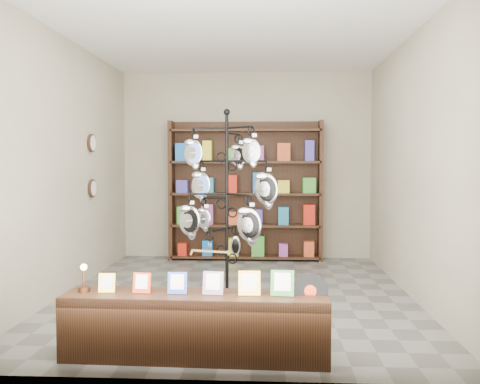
{
  "coord_description": "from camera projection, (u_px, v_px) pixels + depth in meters",
  "views": [
    {
      "loc": [
        0.39,
        -6.17,
        1.52
      ],
      "look_at": [
        0.1,
        -1.0,
        1.25
      ],
      "focal_mm": 40.0,
      "sensor_mm": 36.0,
      "label": 1
    }
  ],
  "objects": [
    {
      "name": "ground",
      "position": [
        237.0,
        294.0,
        6.25
      ],
      "size": [
        5.0,
        5.0,
        0.0
      ],
      "primitive_type": "plane",
      "color": "slate",
      "rests_on": "ground"
    },
    {
      "name": "room_envelope",
      "position": [
        237.0,
        135.0,
        6.15
      ],
      "size": [
        5.0,
        5.0,
        5.0
      ],
      "color": "#B4AB91",
      "rests_on": "ground"
    },
    {
      "name": "display_tree",
      "position": [
        227.0,
        194.0,
        5.54
      ],
      "size": [
        1.13,
        1.13,
        2.09
      ],
      "rotation": [
        0.0,
        0.0,
        -0.37
      ],
      "color": "black",
      "rests_on": "ground"
    },
    {
      "name": "front_shelf",
      "position": [
        196.0,
        326.0,
        4.18
      ],
      "size": [
        2.08,
        0.48,
        0.73
      ],
      "rotation": [
        0.0,
        0.0,
        -0.03
      ],
      "color": "black",
      "rests_on": "ground"
    },
    {
      "name": "back_shelving",
      "position": [
        246.0,
        195.0,
        8.49
      ],
      "size": [
        2.42,
        0.36,
        2.2
      ],
      "color": "black",
      "rests_on": "ground"
    },
    {
      "name": "wall_clocks",
      "position": [
        92.0,
        166.0,
        7.08
      ],
      "size": [
        0.03,
        0.24,
        0.84
      ],
      "color": "black",
      "rests_on": "ground"
    }
  ]
}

